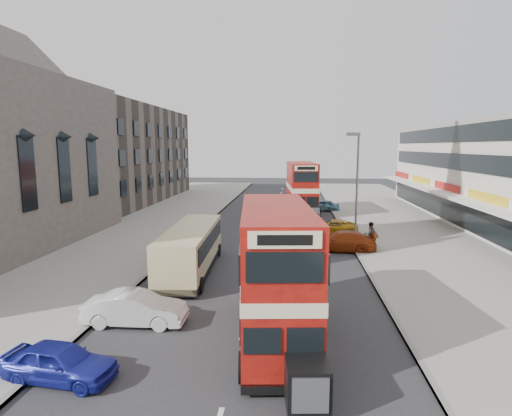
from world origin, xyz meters
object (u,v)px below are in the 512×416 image
at_px(street_lamp, 356,178).
at_px(car_right_b, 333,227).
at_px(car_left_near, 60,362).
at_px(cyclist, 317,230).
at_px(car_left_front, 136,308).
at_px(coach, 191,248).
at_px(car_right_a, 341,241).
at_px(bus_second, 302,188).
at_px(pedestrian_near, 370,234).
at_px(car_right_c, 323,205).
at_px(bus_main, 276,273).

height_order(street_lamp, car_right_b, street_lamp).
height_order(car_left_near, cyclist, cyclist).
distance_m(street_lamp, car_left_front, 19.80).
xyz_separation_m(coach, car_left_near, (-1.29, -11.22, -0.82)).
xyz_separation_m(car_left_near, car_right_a, (10.32, 16.79, 0.09)).
height_order(coach, car_right_b, coach).
bearing_deg(street_lamp, car_left_near, -120.17).
bearing_deg(cyclist, car_left_near, -109.09).
bearing_deg(bus_second, pedestrian_near, 102.75).
height_order(car_right_a, pedestrian_near, pedestrian_near).
distance_m(car_right_a, car_right_c, 17.70).
bearing_deg(bus_main, coach, -62.75).
xyz_separation_m(pedestrian_near, cyclist, (-3.48, 3.20, -0.38)).
relative_size(car_left_near, car_right_b, 0.85).
distance_m(street_lamp, coach, 14.09).
bearing_deg(street_lamp, car_right_a, -112.40).
xyz_separation_m(bus_second, car_left_near, (-7.88, -32.01, -2.17)).
bearing_deg(car_right_b, bus_main, -3.85).
xyz_separation_m(car_right_b, car_right_c, (-0.02, 11.94, 0.06)).
distance_m(bus_main, car_left_near, 7.51).
relative_size(coach, car_left_front, 2.26).
bearing_deg(bus_main, street_lamp, -113.18).
height_order(bus_second, car_right_a, bus_second).
distance_m(street_lamp, car_right_b, 5.06).
xyz_separation_m(bus_main, pedestrian_near, (5.96, 14.31, -1.51)).
xyz_separation_m(car_left_near, pedestrian_near, (12.41, 17.62, 0.44)).
relative_size(street_lamp, pedestrian_near, 4.57).
height_order(bus_main, car_left_front, bus_main).
bearing_deg(car_left_near, car_right_a, -24.92).
relative_size(bus_second, car_right_a, 2.02).
xyz_separation_m(car_left_near, cyclist, (8.93, 20.82, 0.06)).
distance_m(car_right_a, cyclist, 4.26).
distance_m(street_lamp, car_right_c, 15.04).
bearing_deg(street_lamp, bus_main, -107.30).
xyz_separation_m(car_left_near, car_left_front, (0.78, 4.11, 0.07)).
distance_m(bus_main, car_right_c, 31.48).
distance_m(car_right_c, cyclist, 13.74).
bearing_deg(street_lamp, pedestrian_near, -73.84).
distance_m(bus_main, bus_second, 28.74).
relative_size(car_left_front, cyclist, 2.08).
height_order(street_lamp, car_left_near, street_lamp).
relative_size(bus_second, car_left_front, 2.37).
relative_size(car_right_b, cyclist, 2.10).
bearing_deg(car_left_near, coach, 0.10).
height_order(street_lamp, car_right_a, street_lamp).
distance_m(car_left_front, pedestrian_near, 17.83).
bearing_deg(car_right_a, car_left_near, -26.91).
relative_size(bus_main, car_right_c, 2.41).
height_order(coach, cyclist, coach).
bearing_deg(car_right_b, bus_second, -158.09).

